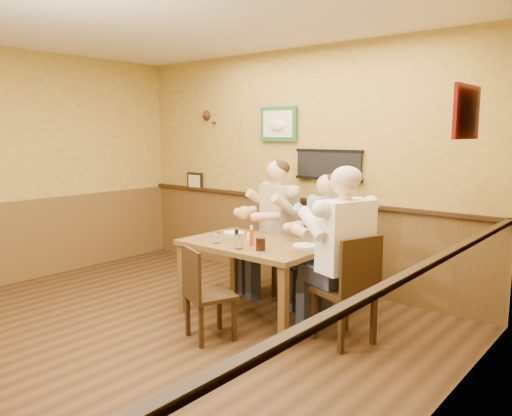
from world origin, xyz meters
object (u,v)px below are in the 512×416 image
at_px(chair_right_end, 344,288).
at_px(water_glass_mid, 238,242).
at_px(water_glass_left, 216,238).
at_px(diner_tan_shirt, 279,233).
at_px(pepper_shaker, 237,234).
at_px(diner_blue_polo, 328,248).
at_px(diner_white_elder, 345,265).
at_px(cola_tumbler, 261,244).
at_px(salt_shaker, 249,237).
at_px(dining_table, 255,251).
at_px(chair_back_left, 279,250).
at_px(chair_back_right, 328,266).
at_px(hot_sauce_bottle, 251,236).
at_px(chair_near_side, 210,293).

bearing_deg(chair_right_end, water_glass_mid, -52.20).
bearing_deg(water_glass_left, diner_tan_shirt, 92.72).
distance_m(water_glass_left, pepper_shaker, 0.26).
height_order(diner_blue_polo, diner_white_elder, diner_white_elder).
distance_m(cola_tumbler, salt_shaker, 0.43).
bearing_deg(cola_tumbler, dining_table, 137.85).
bearing_deg(chair_back_left, chair_back_right, 11.18).
distance_m(chair_back_left, chair_right_end, 1.53).
height_order(diner_tan_shirt, pepper_shaker, diner_tan_shirt).
bearing_deg(water_glass_mid, hot_sauce_bottle, 88.90).
bearing_deg(diner_blue_polo, salt_shaker, -109.30).
distance_m(dining_table, diner_tan_shirt, 0.85).
xyz_separation_m(hot_sauce_bottle, salt_shaker, (-0.16, 0.14, -0.04)).
bearing_deg(dining_table, pepper_shaker, -174.90).
distance_m(chair_back_right, hot_sauce_bottle, 0.98).
height_order(chair_right_end, diner_blue_polo, diner_blue_polo).
bearing_deg(hot_sauce_bottle, diner_blue_polo, 67.44).
bearing_deg(chair_right_end, chair_back_left, -101.96).
height_order(dining_table, water_glass_left, water_glass_left).
height_order(chair_back_right, water_glass_left, chair_back_right).
xyz_separation_m(chair_back_right, salt_shaker, (-0.50, -0.68, 0.35)).
xyz_separation_m(chair_back_right, water_glass_mid, (-0.35, -1.01, 0.37)).
relative_size(chair_back_right, diner_blue_polo, 0.70).
bearing_deg(diner_white_elder, water_glass_left, -58.34).
xyz_separation_m(chair_back_right, diner_blue_polo, (0.00, 0.00, 0.19)).
height_order(chair_back_left, diner_tan_shirt, diner_tan_shirt).
distance_m(diner_tan_shirt, water_glass_left, 1.08).
distance_m(diner_blue_polo, salt_shaker, 0.86).
relative_size(chair_near_side, pepper_shaker, 8.34).
bearing_deg(diner_blue_polo, chair_back_left, -171.29).
height_order(chair_near_side, water_glass_mid, water_glass_mid).
bearing_deg(chair_back_right, hot_sauce_bottle, -95.79).
bearing_deg(chair_back_right, salt_shaker, -109.30).
height_order(dining_table, chair_back_right, chair_back_right).
distance_m(dining_table, water_glass_left, 0.41).
relative_size(diner_white_elder, hot_sauce_bottle, 7.96).
bearing_deg(water_glass_left, dining_table, 46.61).
bearing_deg(diner_tan_shirt, hot_sauce_bottle, -48.71).
bearing_deg(cola_tumbler, hot_sauce_bottle, 152.68).
bearing_deg(water_glass_mid, diner_tan_shirt, 108.57).
relative_size(dining_table, chair_back_right, 1.59).
bearing_deg(salt_shaker, cola_tumbler, -34.52).
bearing_deg(pepper_shaker, water_glass_mid, -45.41).
height_order(chair_back_left, hot_sauce_bottle, chair_back_left).
height_order(chair_right_end, cola_tumbler, chair_right_end).
distance_m(diner_tan_shirt, water_glass_mid, 1.18).
height_order(diner_tan_shirt, salt_shaker, diner_tan_shirt).
height_order(diner_white_elder, water_glass_left, diner_white_elder).
relative_size(diner_tan_shirt, hot_sauce_bottle, 7.82).
height_order(water_glass_left, pepper_shaker, water_glass_left).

